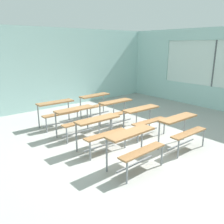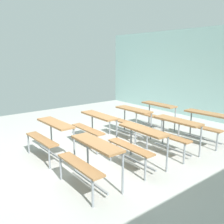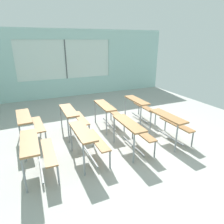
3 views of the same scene
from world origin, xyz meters
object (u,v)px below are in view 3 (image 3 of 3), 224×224
Objects in this scene: desk_bench_r1c1 at (108,110)px; desk_bench_r3c0 at (36,148)px; desk_bench_r2c0 at (88,137)px; desk_bench_r3c1 at (29,121)px; desk_bench_r0c1 at (139,104)px; desk_bench_r2c1 at (73,115)px; desk_bench_r0c0 at (171,121)px; desk_bench_r1c0 at (133,129)px.

desk_bench_r1c1 and desk_bench_r3c0 have the same top height.
desk_bench_r2c0 is 1.82m from desk_bench_r3c1.
desk_bench_r0c1 is 3.61m from desk_bench_r3c0.
desk_bench_r0c1 and desk_bench_r2c0 have the same top height.
desk_bench_r2c0 is at bearing 178.93° from desk_bench_r2c1.
desk_bench_r2c1 is at bearing 54.17° from desk_bench_r0c0.
desk_bench_r0c0 is at bearing -90.04° from desk_bench_r1c0.
desk_bench_r1c1 is at bearing -38.39° from desk_bench_r2c0.
desk_bench_r0c0 is 2.63m from desk_bench_r2c1.
desk_bench_r0c0 and desk_bench_r1c0 have the same top height.
desk_bench_r0c0 is 1.53m from desk_bench_r0c1.
desk_bench_r1c1 is (1.46, 0.00, 0.00)m from desk_bench_r1c0.
desk_bench_r3c1 is (1.50, 0.06, 0.00)m from desk_bench_r3c0.
desk_bench_r1c1 is 2.59m from desk_bench_r3c0.
desk_bench_r1c0 is 1.00× the size of desk_bench_r2c0.
desk_bench_r0c1 is 3.33m from desk_bench_r3c1.
desk_bench_r0c0 and desk_bench_r1c1 have the same top height.
desk_bench_r1c1 is (1.47, 1.12, 0.00)m from desk_bench_r0c0.
desk_bench_r3c1 is at bearing 56.22° from desk_bench_r1c0.
desk_bench_r0c0 is 3.64m from desk_bench_r3c1.
desk_bench_r3c1 is (1.45, 1.11, 0.00)m from desk_bench_r2c0.
desk_bench_r2c1 is at bearing 92.27° from desk_bench_r0c1.
desk_bench_r0c1 is at bearing -63.90° from desk_bench_r3c0.
desk_bench_r1c0 and desk_bench_r1c1 have the same top height.
desk_bench_r0c0 is 1.01× the size of desk_bench_r0c1.
desk_bench_r0c0 is 0.99× the size of desk_bench_r3c1.
desk_bench_r1c0 is at bearing -178.36° from desk_bench_r1c1.
desk_bench_r1c1 and desk_bench_r2c1 have the same top height.
desk_bench_r1c0 is 1.09m from desk_bench_r2c0.
desk_bench_r0c0 is at bearing -117.20° from desk_bench_r3c1.
desk_bench_r3c0 is at bearing 126.06° from desk_bench_r1c1.
desk_bench_r2c0 is at bearing 88.19° from desk_bench_r1c0.
desk_bench_r2c0 and desk_bench_r3c1 have the same top height.
desk_bench_r3c0 is 1.50m from desk_bench_r3c1.
desk_bench_r2c1 is (0.00, 1.07, 0.00)m from desk_bench_r1c1.
desk_bench_r0c0 is 1.12m from desk_bench_r1c0.
desk_bench_r0c1 is (1.53, -0.02, 0.00)m from desk_bench_r0c0.
desk_bench_r0c1 and desk_bench_r3c0 have the same top height.
desk_bench_r3c0 is (-1.47, 1.07, 0.00)m from desk_bench_r2c1.
desk_bench_r0c1 is at bearing -2.52° from desk_bench_r0c0.
desk_bench_r0c1 is 2.20m from desk_bench_r2c1.
desk_bench_r0c1 is 2.68m from desk_bench_r2c0.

